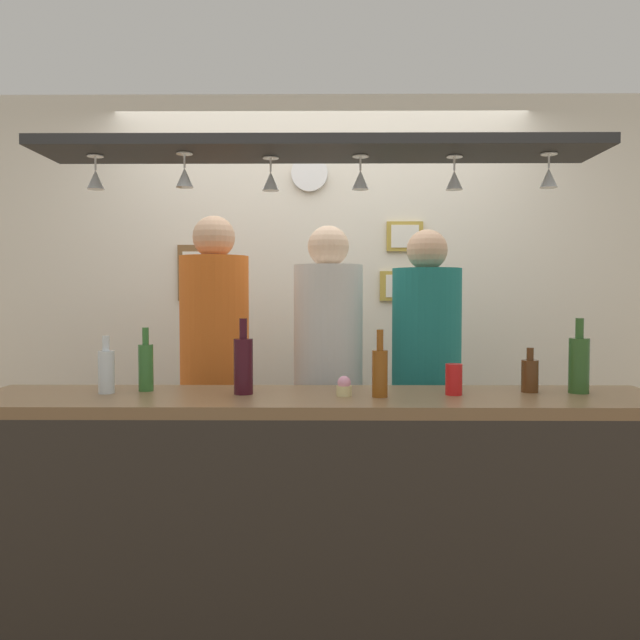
% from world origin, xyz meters
% --- Properties ---
extents(ground_plane, '(8.00, 8.00, 0.00)m').
position_xyz_m(ground_plane, '(0.00, 0.00, 0.00)').
color(ground_plane, olive).
extents(back_wall, '(4.40, 0.06, 2.60)m').
position_xyz_m(back_wall, '(0.00, 1.10, 1.30)').
color(back_wall, silver).
rests_on(back_wall, ground_plane).
extents(bar_counter, '(2.70, 0.55, 1.00)m').
position_xyz_m(bar_counter, '(0.00, -0.50, 0.68)').
color(bar_counter, brown).
rests_on(bar_counter, ground_plane).
extents(overhead_glass_rack, '(2.20, 0.36, 0.04)m').
position_xyz_m(overhead_glass_rack, '(0.00, -0.30, 1.96)').
color(overhead_glass_rack, black).
extents(hanging_wineglass_far_left, '(0.07, 0.07, 0.13)m').
position_xyz_m(hanging_wineglass_far_left, '(-0.89, -0.29, 1.85)').
color(hanging_wineglass_far_left, silver).
rests_on(hanging_wineglass_far_left, overhead_glass_rack).
extents(hanging_wineglass_left, '(0.07, 0.07, 0.13)m').
position_xyz_m(hanging_wineglass_left, '(-0.52, -0.33, 1.85)').
color(hanging_wineglass_left, silver).
rests_on(hanging_wineglass_left, overhead_glass_rack).
extents(hanging_wineglass_center_left, '(0.07, 0.07, 0.13)m').
position_xyz_m(hanging_wineglass_center_left, '(-0.20, -0.25, 1.85)').
color(hanging_wineglass_center_left, silver).
rests_on(hanging_wineglass_center_left, overhead_glass_rack).
extents(hanging_wineglass_center, '(0.07, 0.07, 0.13)m').
position_xyz_m(hanging_wineglass_center, '(0.16, -0.28, 1.85)').
color(hanging_wineglass_center, silver).
rests_on(hanging_wineglass_center, overhead_glass_rack).
extents(hanging_wineglass_center_right, '(0.07, 0.07, 0.13)m').
position_xyz_m(hanging_wineglass_center_right, '(0.54, -0.27, 1.85)').
color(hanging_wineglass_center_right, silver).
rests_on(hanging_wineglass_center_right, overhead_glass_rack).
extents(hanging_wineglass_right, '(0.07, 0.07, 0.13)m').
position_xyz_m(hanging_wineglass_right, '(0.90, -0.31, 1.85)').
color(hanging_wineglass_right, silver).
rests_on(hanging_wineglass_right, overhead_glass_rack).
extents(person_left_orange_shirt, '(0.34, 0.34, 1.78)m').
position_xyz_m(person_left_orange_shirt, '(-0.53, 0.32, 1.08)').
color(person_left_orange_shirt, '#2D334C').
rests_on(person_left_orange_shirt, ground_plane).
extents(person_middle_white_patterned_shirt, '(0.34, 0.34, 1.73)m').
position_xyz_m(person_middle_white_patterned_shirt, '(0.04, 0.32, 1.05)').
color(person_middle_white_patterned_shirt, '#2D334C').
rests_on(person_middle_white_patterned_shirt, ground_plane).
extents(person_right_teal_shirt, '(0.34, 0.34, 1.71)m').
position_xyz_m(person_right_teal_shirt, '(0.53, 0.32, 1.03)').
color(person_right_teal_shirt, '#2D334C').
rests_on(person_right_teal_shirt, ground_plane).
extents(bottle_soda_clear, '(0.06, 0.06, 0.23)m').
position_xyz_m(bottle_soda_clear, '(-0.85, -0.31, 1.09)').
color(bottle_soda_clear, silver).
rests_on(bottle_soda_clear, bar_counter).
extents(bottle_beer_green_import, '(0.06, 0.06, 0.26)m').
position_xyz_m(bottle_beer_green_import, '(-0.71, -0.25, 1.10)').
color(bottle_beer_green_import, '#336B2D').
rests_on(bottle_beer_green_import, bar_counter).
extents(bottle_beer_amber_tall, '(0.06, 0.06, 0.26)m').
position_xyz_m(bottle_beer_amber_tall, '(0.23, -0.39, 1.10)').
color(bottle_beer_amber_tall, brown).
rests_on(bottle_beer_amber_tall, bar_counter).
extents(bottle_wine_dark_red, '(0.08, 0.08, 0.30)m').
position_xyz_m(bottle_wine_dark_red, '(-0.30, -0.33, 1.12)').
color(bottle_wine_dark_red, '#380F19').
rests_on(bottle_wine_dark_red, bar_counter).
extents(bottle_champagne_green, '(0.08, 0.08, 0.30)m').
position_xyz_m(bottle_champagne_green, '(1.04, -0.29, 1.12)').
color(bottle_champagne_green, '#2D5623').
rests_on(bottle_champagne_green, bar_counter).
extents(bottle_beer_brown_stubby, '(0.07, 0.07, 0.18)m').
position_xyz_m(bottle_beer_brown_stubby, '(0.85, -0.27, 1.07)').
color(bottle_beer_brown_stubby, '#512D14').
rests_on(bottle_beer_brown_stubby, bar_counter).
extents(drink_can, '(0.07, 0.07, 0.12)m').
position_xyz_m(drink_can, '(0.53, -0.34, 1.06)').
color(drink_can, red).
rests_on(drink_can, bar_counter).
extents(cupcake, '(0.06, 0.06, 0.08)m').
position_xyz_m(cupcake, '(0.10, -0.37, 1.03)').
color(cupcake, beige).
rests_on(cupcake, bar_counter).
extents(picture_frame_caricature, '(0.26, 0.02, 0.34)m').
position_xyz_m(picture_frame_caricature, '(-0.74, 1.06, 1.52)').
color(picture_frame_caricature, brown).
rests_on(picture_frame_caricature, back_wall).
extents(picture_frame_upper_small, '(0.22, 0.02, 0.18)m').
position_xyz_m(picture_frame_upper_small, '(0.51, 1.06, 1.74)').
color(picture_frame_upper_small, '#B29338').
rests_on(picture_frame_upper_small, back_wall).
extents(picture_frame_lower_pair, '(0.30, 0.02, 0.18)m').
position_xyz_m(picture_frame_lower_pair, '(0.51, 1.06, 1.44)').
color(picture_frame_lower_pair, '#B29338').
rests_on(picture_frame_lower_pair, back_wall).
extents(wall_clock, '(0.22, 0.03, 0.22)m').
position_xyz_m(wall_clock, '(-0.07, 1.05, 2.12)').
color(wall_clock, white).
rests_on(wall_clock, back_wall).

